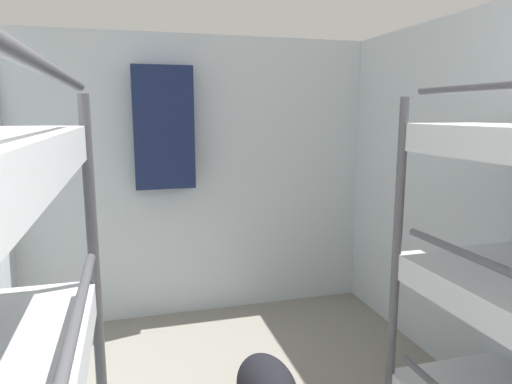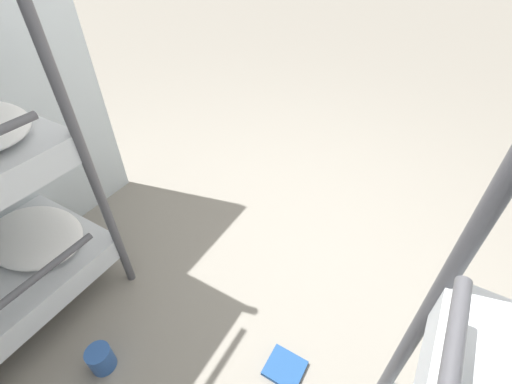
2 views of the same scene
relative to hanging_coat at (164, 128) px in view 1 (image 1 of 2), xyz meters
name	(u,v)px [view 1 (image 1 of 2)]	position (x,y,z in m)	size (l,w,h in m)	color
wall_back	(199,179)	(0.28, 0.15, -0.41)	(2.88, 0.06, 2.22)	silver
hanging_coat	(164,128)	(0.00, 0.00, 0.00)	(0.44, 0.12, 0.90)	#192347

